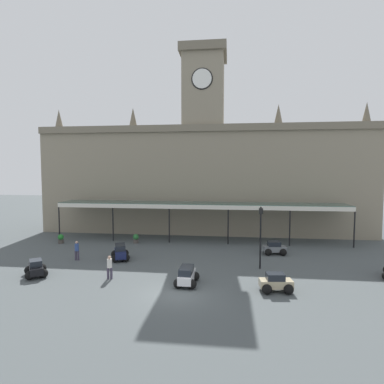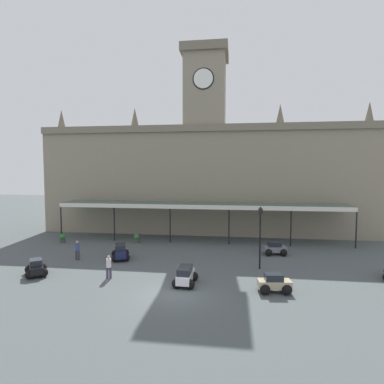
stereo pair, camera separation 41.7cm
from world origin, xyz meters
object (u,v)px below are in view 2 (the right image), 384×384
Objects in this scene: car_black_sedan at (36,268)px; planter_near_kerb at (137,238)px; car_beige_sedan at (274,284)px; planter_by_canopy at (63,238)px; pedestrian_crossing_forecourt at (109,266)px; car_white_estate at (185,276)px; victorian_lamppost at (260,230)px; pedestrian_near_entrance at (77,249)px; car_navy_estate at (120,253)px; car_grey_sedan at (275,249)px; traffic_cone at (124,246)px.

car_black_sedan is 11.65m from planter_near_kerb.
car_beige_sedan is 23.21m from planter_by_canopy.
pedestrian_crossing_forecourt reaches higher than planter_near_kerb.
car_white_estate is at bearing -4.51° from pedestrian_crossing_forecourt.
victorian_lamppost reaches higher than car_black_sedan.
pedestrian_near_entrance is (-15.92, 5.02, 0.41)m from car_beige_sedan.
planter_near_kerb is at bearing 121.88° from car_white_estate.
car_grey_sedan is (13.48, 3.24, -0.06)m from car_navy_estate.
planter_near_kerb is (3.14, 6.72, -0.42)m from pedestrian_near_entrance.
car_white_estate is 2.37× the size of planter_near_kerb.
pedestrian_near_entrance is at bearing -125.99° from traffic_cone.
car_white_estate is 13.25m from planter_near_kerb.
pedestrian_crossing_forecourt is 1.74× the size of planter_by_canopy.
car_black_sedan is at bearing -133.45° from car_navy_estate.
pedestrian_crossing_forecourt is 10.91m from planter_near_kerb.
car_white_estate is at bearing -38.70° from car_navy_estate.
car_black_sedan is 1.05× the size of car_grey_sedan.
car_white_estate is at bearing -1.90° from car_black_sedan.
victorian_lamppost is at bearing 96.78° from car_beige_sedan.
planter_near_kerb is at bearing 94.31° from car_navy_estate.
car_navy_estate is 13.60m from car_beige_sedan.
victorian_lamppost reaches higher than pedestrian_near_entrance.
car_grey_sedan is 3.18× the size of traffic_cone.
pedestrian_crossing_forecourt is 0.34× the size of victorian_lamppost.
planter_near_kerb is at bearing 168.78° from car_grey_sedan.
pedestrian_crossing_forecourt is (4.54, -4.08, 0.00)m from pedestrian_near_entrance.
car_navy_estate is 4.91m from pedestrian_crossing_forecourt.
car_grey_sedan is 17.53m from pedestrian_near_entrance.
car_black_sedan is at bearing -155.84° from car_grey_sedan.
car_beige_sedan is 3.17× the size of traffic_cone.
car_black_sedan is 1.35× the size of pedestrian_crossing_forecourt.
pedestrian_crossing_forecourt is at bearing -82.58° from planter_near_kerb.
planter_near_kerb reaches higher than traffic_cone.
pedestrian_near_entrance is (1.03, 4.16, 0.41)m from car_black_sedan.
car_grey_sedan is (1.15, 8.98, 0.00)m from car_beige_sedan.
pedestrian_crossing_forecourt is at bearing -78.75° from car_navy_estate.
car_beige_sedan is 0.94× the size of car_white_estate.
traffic_cone is 7.70m from planter_by_canopy.
victorian_lamppost is 7.28× the size of traffic_cone.
car_grey_sedan is 5.33m from victorian_lamppost.
victorian_lamppost is (15.37, -0.40, 2.14)m from pedestrian_near_entrance.
planter_by_canopy is (-21.76, 1.70, -0.01)m from car_grey_sedan.
car_grey_sedan is 14.89m from pedestrian_crossing_forecourt.
pedestrian_near_entrance is 2.48× the size of traffic_cone.
car_black_sedan is (-16.95, 0.87, 0.00)m from car_beige_sedan.
planter_by_canopy is (-8.28, 4.94, -0.07)m from car_navy_estate.
car_white_estate is (6.54, -5.24, 0.00)m from car_navy_estate.
car_navy_estate is 12.09m from victorian_lamppost.
pedestrian_crossing_forecourt is at bearing -46.53° from planter_by_canopy.
pedestrian_near_entrance reaches higher than traffic_cone.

